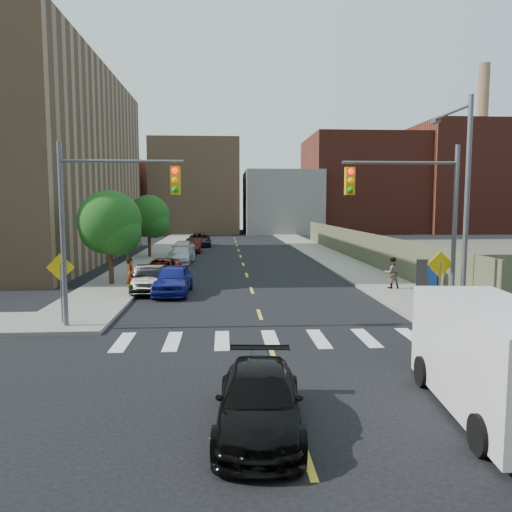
{
  "coord_description": "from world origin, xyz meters",
  "views": [
    {
      "loc": [
        -1.52,
        -12.95,
        4.72
      ],
      "look_at": [
        0.18,
        13.1,
        2.0
      ],
      "focal_mm": 35.0,
      "sensor_mm": 36.0,
      "label": 1
    }
  ],
  "objects": [
    {
      "name": "warn_sign_nw",
      "position": [
        -7.8,
        6.5,
        1.99
      ],
      "size": [
        1.06,
        0.06,
        2.83
      ],
      "color": "#59595E",
      "rests_on": "ground"
    },
    {
      "name": "bg_bldg_fareast",
      "position": [
        38.0,
        70.0,
        9.0
      ],
      "size": [
        14.0,
        16.0,
        18.0
      ],
      "primitive_type": "cube",
      "color": "#592319",
      "rests_on": "ground"
    },
    {
      "name": "tree_west_far",
      "position": [
        -8.0,
        31.05,
        3.48
      ],
      "size": [
        3.66,
        3.64,
        5.52
      ],
      "color": "#332114",
      "rests_on": "ground"
    },
    {
      "name": "parked_car_blue",
      "position": [
        -4.2,
        13.2,
        0.77
      ],
      "size": [
        1.99,
        4.61,
        1.55
      ],
      "primitive_type": "imported",
      "rotation": [
        0.0,
        0.0,
        -0.03
      ],
      "color": "navy",
      "rests_on": "ground"
    },
    {
      "name": "sidewalk_ne",
      "position": [
        7.75,
        41.5,
        0.07
      ],
      "size": [
        3.5,
        73.0,
        0.15
      ],
      "primitive_type": "cube",
      "color": "gray",
      "rests_on": "ground"
    },
    {
      "name": "parked_car_grey",
      "position": [
        -4.2,
        43.21,
        0.74
      ],
      "size": [
        2.7,
        5.44,
        1.48
      ],
      "primitive_type": "imported",
      "rotation": [
        0.0,
        0.0,
        0.05
      ],
      "color": "black",
      "rests_on": "ground"
    },
    {
      "name": "bg_bldg_center",
      "position": [
        8.0,
        70.0,
        5.0
      ],
      "size": [
        12.0,
        16.0,
        10.0
      ],
      "primitive_type": "cube",
      "color": "gray",
      "rests_on": "ground"
    },
    {
      "name": "parked_car_maroon",
      "position": [
        -4.44,
        36.07,
        0.69
      ],
      "size": [
        1.48,
        4.21,
        1.38
      ],
      "primitive_type": "imported",
      "rotation": [
        0.0,
        0.0,
        0.0
      ],
      "color": "#38100B",
      "rests_on": "ground"
    },
    {
      "name": "streetlight_ne",
      "position": [
        8.2,
        6.9,
        5.22
      ],
      "size": [
        0.25,
        3.7,
        9.0
      ],
      "color": "#59595E",
      "rests_on": "ground"
    },
    {
      "name": "tree_west_near",
      "position": [
        -8.0,
        16.05,
        3.48
      ],
      "size": [
        3.66,
        3.64,
        5.52
      ],
      "color": "#332114",
      "rests_on": "ground"
    },
    {
      "name": "sidewalk_nw",
      "position": [
        -7.75,
        41.5,
        0.07
      ],
      "size": [
        3.5,
        73.0,
        0.15
      ],
      "primitive_type": "cube",
      "color": "gray",
      "rests_on": "ground"
    },
    {
      "name": "pedestrian_east",
      "position": [
        7.62,
        13.41,
        1.0
      ],
      "size": [
        0.87,
        0.71,
        1.69
      ],
      "primitive_type": "imported",
      "rotation": [
        0.0,
        0.0,
        3.22
      ],
      "color": "gray",
      "rests_on": "sidewalk_ne"
    },
    {
      "name": "signal_nw",
      "position": [
        -5.98,
        6.0,
        4.53
      ],
      "size": [
        4.59,
        0.3,
        7.0
      ],
      "color": "#59595E",
      "rests_on": "ground"
    },
    {
      "name": "fence_north",
      "position": [
        9.6,
        28.0,
        1.25
      ],
      "size": [
        0.12,
        44.0,
        2.5
      ],
      "primitive_type": "cube",
      "color": "#5F6748",
      "rests_on": "ground"
    },
    {
      "name": "bg_bldg_midwest",
      "position": [
        -6.0,
        72.0,
        7.5
      ],
      "size": [
        14.0,
        16.0,
        15.0
      ],
      "primitive_type": "cube",
      "color": "#8C6B4C",
      "rests_on": "ground"
    },
    {
      "name": "smokestack",
      "position": [
        42.0,
        70.0,
        14.0
      ],
      "size": [
        1.8,
        1.8,
        28.0
      ],
      "primitive_type": "cylinder",
      "color": "#8C6B4C",
      "rests_on": "ground"
    },
    {
      "name": "mailbox",
      "position": [
        9.17,
        11.92,
        0.89
      ],
      "size": [
        0.76,
        0.67,
        1.53
      ],
      "rotation": [
        0.0,
        0.0,
        -0.38
      ],
      "color": "navy",
      "rests_on": "sidewalk_ne"
    },
    {
      "name": "bg_bldg_west",
      "position": [
        -22.0,
        70.0,
        6.0
      ],
      "size": [
        14.0,
        18.0,
        12.0
      ],
      "primitive_type": "cube",
      "color": "#592319",
      "rests_on": "ground"
    },
    {
      "name": "black_sedan",
      "position": [
        -0.8,
        -2.92,
        0.63
      ],
      "size": [
        2.09,
        4.46,
        1.26
      ],
      "primitive_type": "imported",
      "rotation": [
        0.0,
        0.0,
        -0.08
      ],
      "color": "black",
      "rests_on": "ground"
    },
    {
      "name": "cargo_van",
      "position": [
        4.52,
        -2.37,
        1.32
      ],
      "size": [
        2.69,
        5.66,
        2.51
      ],
      "rotation": [
        0.0,
        0.0,
        -0.09
      ],
      "color": "white",
      "rests_on": "ground"
    },
    {
      "name": "signal_ne",
      "position": [
        5.98,
        6.0,
        4.53
      ],
      "size": [
        4.59,
        0.3,
        7.0
      ],
      "color": "#59595E",
      "rests_on": "ground"
    },
    {
      "name": "parked_car_red",
      "position": [
        -5.5,
        19.0,
        0.63
      ],
      "size": [
        2.29,
        4.6,
        1.25
      ],
      "primitive_type": "imported",
      "rotation": [
        0.0,
        0.0,
        -0.05
      ],
      "color": "maroon",
      "rests_on": "ground"
    },
    {
      "name": "bg_bldg_east",
      "position": [
        22.0,
        72.0,
        8.0
      ],
      "size": [
        18.0,
        18.0,
        16.0
      ],
      "primitive_type": "cube",
      "color": "#592319",
      "rests_on": "ground"
    },
    {
      "name": "ground",
      "position": [
        0.0,
        0.0,
        0.0
      ],
      "size": [
        160.0,
        160.0,
        0.0
      ],
      "primitive_type": "plane",
      "color": "black",
      "rests_on": "ground"
    },
    {
      "name": "warn_sign_midwest",
      "position": [
        -7.8,
        20.0,
        1.99
      ],
      "size": [
        1.06,
        0.06,
        2.83
      ],
      "color": "#59595E",
      "rests_on": "ground"
    },
    {
      "name": "parked_car_black",
      "position": [
        -5.5,
        13.89,
        0.72
      ],
      "size": [
        1.68,
        4.4,
        1.43
      ],
      "primitive_type": "imported",
      "rotation": [
        0.0,
        0.0,
        0.04
      ],
      "color": "black",
      "rests_on": "ground"
    },
    {
      "name": "parked_car_white",
      "position": [
        -5.16,
        31.84,
        0.77
      ],
      "size": [
        2.07,
        4.61,
        1.54
      ],
      "primitive_type": "imported",
      "rotation": [
        0.0,
        0.0,
        -0.06
      ],
      "color": "silver",
      "rests_on": "ground"
    },
    {
      "name": "payphone",
      "position": [
        8.3,
        10.99,
        1.07
      ],
      "size": [
        0.67,
        0.61,
        1.85
      ],
      "primitive_type": "cube",
      "rotation": [
        0.0,
        0.0,
        -0.34
      ],
      "color": "black",
      "rests_on": "sidewalk_ne"
    },
    {
      "name": "parked_car_silver",
      "position": [
        -4.93,
        26.85,
        0.68
      ],
      "size": [
        2.32,
        4.84,
        1.36
      ],
      "primitive_type": "imported",
      "rotation": [
        0.0,
        0.0,
        -0.09
      ],
      "color": "#B5B8BD",
      "rests_on": "ground"
    },
    {
      "name": "warn_sign_ne",
      "position": [
        7.2,
        6.5,
        1.99
      ],
      "size": [
        1.06,
        0.06,
        2.83
      ],
      "color": "#59595E",
      "rests_on": "ground"
    },
    {
      "name": "pedestrian_west",
      "position": [
        -6.3,
        12.74,
        1.08
      ],
      "size": [
        0.47,
        0.7,
        1.86
      ],
      "primitive_type": "imported",
      "rotation": [
        0.0,
        0.0,
        1.61
      ],
      "color": "gray",
      "rests_on": "sidewalk_nw"
    }
  ]
}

